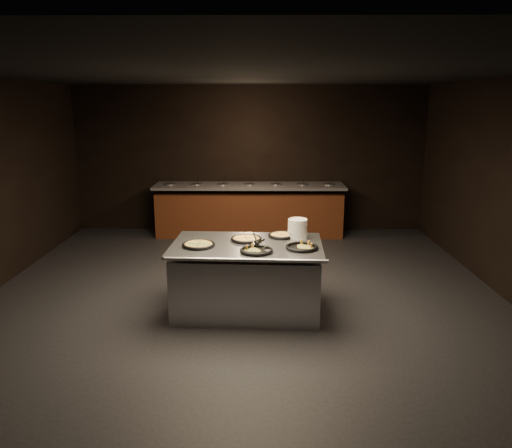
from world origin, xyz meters
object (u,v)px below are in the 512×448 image
at_px(serving_counter, 247,279).
at_px(pan_cheese_whole, 246,239).
at_px(pan_veggie_whole, 199,245).
at_px(plate_stack, 298,229).

bearing_deg(serving_counter, pan_cheese_whole, 96.56).
distance_m(serving_counter, pan_veggie_whole, 0.76).
xyz_separation_m(plate_stack, pan_cheese_whole, (-0.65, -0.12, -0.10)).
height_order(pan_veggie_whole, pan_cheese_whole, same).
xyz_separation_m(serving_counter, pan_veggie_whole, (-0.58, -0.10, 0.48)).
bearing_deg(pan_cheese_whole, pan_veggie_whole, -155.03).
bearing_deg(pan_veggie_whole, serving_counter, 10.21).
height_order(serving_counter, pan_cheese_whole, pan_cheese_whole).
bearing_deg(pan_veggie_whole, pan_cheese_whole, 24.97).
bearing_deg(pan_cheese_whole, plate_stack, 10.87).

